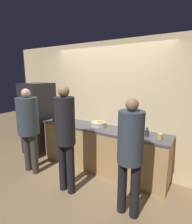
{
  "coord_description": "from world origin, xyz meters",
  "views": [
    {
      "loc": [
        1.69,
        -2.59,
        1.95
      ],
      "look_at": [
        0.0,
        0.13,
        1.26
      ],
      "focal_mm": 28.0,
      "sensor_mm": 36.0,
      "label": 1
    }
  ],
  "objects_px": {
    "refrigerator": "(39,118)",
    "fruit_bowl": "(98,124)",
    "person_center": "(65,132)",
    "cup_yellow": "(160,136)",
    "bottle_dark": "(147,133)",
    "cup_black": "(54,120)",
    "bottle_green": "(131,132)",
    "person_left": "(28,122)",
    "person_right": "(130,149)",
    "utensil_crock": "(68,118)"
  },
  "relations": [
    {
      "from": "bottle_green",
      "to": "cup_yellow",
      "type": "bearing_deg",
      "value": 17.58
    },
    {
      "from": "bottle_green",
      "to": "cup_yellow",
      "type": "relative_size",
      "value": 2.39
    },
    {
      "from": "person_center",
      "to": "cup_black",
      "type": "height_order",
      "value": "person_center"
    },
    {
      "from": "refrigerator",
      "to": "person_center",
      "type": "bearing_deg",
      "value": -27.35
    },
    {
      "from": "person_left",
      "to": "fruit_bowl",
      "type": "relative_size",
      "value": 5.81
    },
    {
      "from": "fruit_bowl",
      "to": "bottle_green",
      "type": "bearing_deg",
      "value": -15.88
    },
    {
      "from": "fruit_bowl",
      "to": "cup_yellow",
      "type": "distance_m",
      "value": 1.24
    },
    {
      "from": "person_left",
      "to": "person_center",
      "type": "relative_size",
      "value": 0.95
    },
    {
      "from": "person_left",
      "to": "fruit_bowl",
      "type": "bearing_deg",
      "value": 39.2
    },
    {
      "from": "person_right",
      "to": "utensil_crock",
      "type": "relative_size",
      "value": 6.36
    },
    {
      "from": "utensil_crock",
      "to": "cup_black",
      "type": "height_order",
      "value": "utensil_crock"
    },
    {
      "from": "person_center",
      "to": "cup_yellow",
      "type": "height_order",
      "value": "person_center"
    },
    {
      "from": "fruit_bowl",
      "to": "person_right",
      "type": "bearing_deg",
      "value": -40.91
    },
    {
      "from": "refrigerator",
      "to": "person_center",
      "type": "xyz_separation_m",
      "value": [
        1.64,
        -0.85,
        0.17
      ]
    },
    {
      "from": "person_right",
      "to": "bottle_green",
      "type": "bearing_deg",
      "value": 109.35
    },
    {
      "from": "bottle_green",
      "to": "utensil_crock",
      "type": "bearing_deg",
      "value": 170.88
    },
    {
      "from": "bottle_dark",
      "to": "cup_black",
      "type": "bearing_deg",
      "value": -175.59
    },
    {
      "from": "cup_yellow",
      "to": "bottle_dark",
      "type": "bearing_deg",
      "value": 174.05
    },
    {
      "from": "utensil_crock",
      "to": "bottle_green",
      "type": "xyz_separation_m",
      "value": [
        1.64,
        -0.26,
        0.02
      ]
    },
    {
      "from": "refrigerator",
      "to": "fruit_bowl",
      "type": "relative_size",
      "value": 5.99
    },
    {
      "from": "person_center",
      "to": "person_left",
      "type": "bearing_deg",
      "value": 175.42
    },
    {
      "from": "fruit_bowl",
      "to": "cup_yellow",
      "type": "bearing_deg",
      "value": -3.9
    },
    {
      "from": "refrigerator",
      "to": "bottle_dark",
      "type": "xyz_separation_m",
      "value": [
        2.7,
        0.04,
        0.09
      ]
    },
    {
      "from": "cup_yellow",
      "to": "refrigerator",
      "type": "bearing_deg",
      "value": -179.67
    },
    {
      "from": "refrigerator",
      "to": "person_center",
      "type": "relative_size",
      "value": 0.98
    },
    {
      "from": "utensil_crock",
      "to": "cup_yellow",
      "type": "xyz_separation_m",
      "value": [
        2.08,
        -0.12,
        -0.02
      ]
    },
    {
      "from": "person_left",
      "to": "utensil_crock",
      "type": "relative_size",
      "value": 6.47
    },
    {
      "from": "person_center",
      "to": "person_right",
      "type": "bearing_deg",
      "value": 3.54
    },
    {
      "from": "bottle_dark",
      "to": "bottle_green",
      "type": "bearing_deg",
      "value": -143.05
    },
    {
      "from": "refrigerator",
      "to": "person_right",
      "type": "bearing_deg",
      "value": -16.14
    },
    {
      "from": "utensil_crock",
      "to": "bottle_dark",
      "type": "xyz_separation_m",
      "value": [
        1.86,
        -0.1,
        -0.01
      ]
    },
    {
      "from": "cup_black",
      "to": "bottle_dark",
      "type": "bearing_deg",
      "value": 4.41
    },
    {
      "from": "person_left",
      "to": "person_center",
      "type": "distance_m",
      "value": 1.02
    },
    {
      "from": "refrigerator",
      "to": "person_left",
      "type": "height_order",
      "value": "refrigerator"
    },
    {
      "from": "person_left",
      "to": "bottle_dark",
      "type": "height_order",
      "value": "person_left"
    },
    {
      "from": "refrigerator",
      "to": "bottle_dark",
      "type": "bearing_deg",
      "value": 0.86
    },
    {
      "from": "person_left",
      "to": "bottle_green",
      "type": "distance_m",
      "value": 1.96
    },
    {
      "from": "person_right",
      "to": "fruit_bowl",
      "type": "xyz_separation_m",
      "value": [
        -1.02,
        0.89,
        -0.03
      ]
    },
    {
      "from": "bottle_green",
      "to": "fruit_bowl",
      "type": "bearing_deg",
      "value": 164.12
    },
    {
      "from": "person_center",
      "to": "cup_yellow",
      "type": "relative_size",
      "value": 19.58
    },
    {
      "from": "refrigerator",
      "to": "fruit_bowl",
      "type": "xyz_separation_m",
      "value": [
        1.69,
        0.1,
        0.08
      ]
    },
    {
      "from": "bottle_green",
      "to": "cup_black",
      "type": "height_order",
      "value": "bottle_green"
    },
    {
      "from": "refrigerator",
      "to": "bottle_green",
      "type": "bearing_deg",
      "value": -2.85
    },
    {
      "from": "utensil_crock",
      "to": "bottle_dark",
      "type": "relative_size",
      "value": 1.78
    },
    {
      "from": "refrigerator",
      "to": "bottle_green",
      "type": "distance_m",
      "value": 2.48
    },
    {
      "from": "fruit_bowl",
      "to": "bottle_dark",
      "type": "xyz_separation_m",
      "value": [
        1.01,
        -0.06,
        0.01
      ]
    },
    {
      "from": "refrigerator",
      "to": "person_left",
      "type": "xyz_separation_m",
      "value": [
        0.62,
        -0.77,
        0.17
      ]
    },
    {
      "from": "refrigerator",
      "to": "fruit_bowl",
      "type": "distance_m",
      "value": 1.69
    },
    {
      "from": "person_center",
      "to": "person_right",
      "type": "height_order",
      "value": "person_center"
    },
    {
      "from": "person_left",
      "to": "bottle_dark",
      "type": "relative_size",
      "value": 11.54
    }
  ]
}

